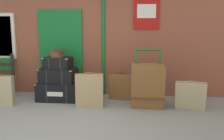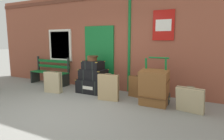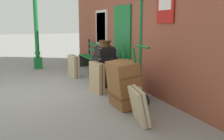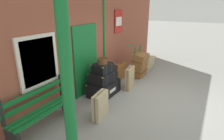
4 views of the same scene
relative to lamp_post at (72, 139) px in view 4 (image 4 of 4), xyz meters
The scene contains 14 objects.
ground_plane 3.57m from the lamp_post, ahead, with size 60.00×60.00×0.00m, color gray.
brick_facade 4.04m from the lamp_post, 32.70° to the left, with size 10.40×0.35×3.20m.
lamp_post is the anchor object (origin of this frame).
platform_bench 2.06m from the lamp_post, 61.26° to the left, with size 1.60×0.43×1.01m.
steamer_trunk_base 3.50m from the lamp_post, 25.18° to the left, with size 1.01×0.65×0.43m.
steamer_trunk_middle 3.40m from the lamp_post, 25.48° to the left, with size 0.85×0.61×0.33m.
steamer_trunk_top 3.37m from the lamp_post, 25.53° to the left, with size 0.64×0.49×0.27m.
round_hatbox 3.35m from the lamp_post, 25.67° to the left, with size 0.35×0.32×0.16m.
porters_trolley 5.29m from the lamp_post, 13.88° to the left, with size 0.71×0.57×1.20m.
large_brown_trunk 5.23m from the lamp_post, 12.02° to the left, with size 0.70×0.53×0.92m.
suitcase_caramel 2.23m from the lamp_post, 23.60° to the left, with size 0.58×0.24×0.69m.
suitcase_tan 4.03m from the lamp_post, 13.64° to the left, with size 0.59×0.21×0.76m.
suitcase_beige 4.83m from the lamp_post, 19.29° to the left, with size 0.62×0.25×0.65m.
suitcase_slate 6.07m from the lamp_post, ahead, with size 0.64×0.36×0.61m.
Camera 4 is at (-4.81, -0.94, 2.61)m, focal length 30.16 mm.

